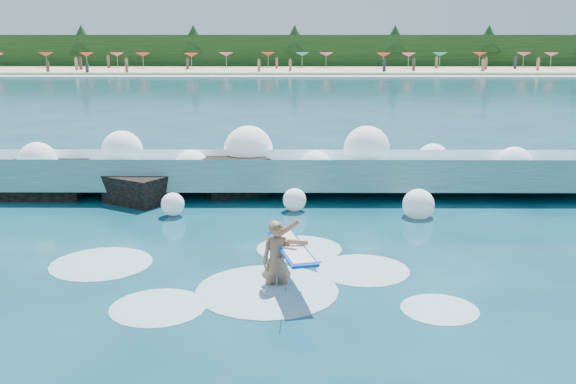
% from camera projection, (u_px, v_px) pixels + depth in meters
% --- Properties ---
extents(ground, '(200.00, 200.00, 0.00)m').
position_uv_depth(ground, '(216.00, 270.00, 13.48)').
color(ground, '#083240').
rests_on(ground, ground).
extents(beach, '(140.00, 20.00, 0.40)m').
position_uv_depth(beach, '(281.00, 70.00, 89.22)').
color(beach, tan).
rests_on(beach, ground).
extents(wet_band, '(140.00, 5.00, 0.08)m').
position_uv_depth(wet_band, '(279.00, 76.00, 78.57)').
color(wet_band, silver).
rests_on(wet_band, ground).
extents(treeline, '(140.00, 4.00, 5.00)m').
position_uv_depth(treeline, '(282.00, 52.00, 98.39)').
color(treeline, black).
rests_on(treeline, ground).
extents(breaking_wave, '(19.14, 2.93, 1.65)m').
position_uv_depth(breaking_wave, '(277.00, 173.00, 20.17)').
color(breaking_wave, teal).
rests_on(breaking_wave, ground).
extents(rock_cluster, '(8.03, 3.29, 1.33)m').
position_uv_depth(rock_cluster, '(133.00, 182.00, 19.65)').
color(rock_cluster, black).
rests_on(rock_cluster, ground).
extents(surfer_with_board, '(1.11, 2.84, 1.62)m').
position_uv_depth(surfer_with_board, '(280.00, 258.00, 12.39)').
color(surfer_with_board, '#976546').
rests_on(surfer_with_board, ground).
extents(wave_spray, '(15.70, 4.64, 2.17)m').
position_uv_depth(wave_spray, '(271.00, 159.00, 19.90)').
color(wave_spray, white).
rests_on(wave_spray, ground).
extents(surf_foam, '(8.61, 5.21, 0.14)m').
position_uv_depth(surf_foam, '(251.00, 278.00, 13.03)').
color(surf_foam, silver).
rests_on(surf_foam, ground).
extents(beach_umbrellas, '(112.73, 6.88, 0.50)m').
position_uv_depth(beach_umbrellas, '(280.00, 55.00, 91.19)').
color(beach_umbrellas, red).
rests_on(beach_umbrellas, ground).
extents(beachgoers, '(94.93, 13.78, 1.92)m').
position_uv_depth(beachgoers, '(292.00, 65.00, 85.49)').
color(beachgoers, '#3F332D').
rests_on(beachgoers, ground).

